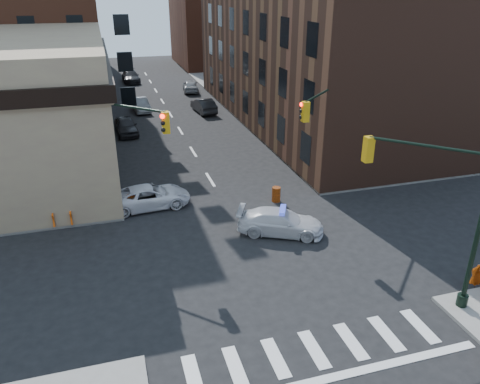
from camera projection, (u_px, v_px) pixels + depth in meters
ground at (256, 255)px, 23.03m from camera, size 140.00×140.00×0.00m
sidewalk_ne at (350, 91)px, 57.58m from camera, size 34.00×54.50×0.15m
commercial_row_ne at (315, 45)px, 43.20m from camera, size 14.00×34.00×14.00m
filler_nw at (26, 14)px, 69.91m from camera, size 20.00×18.00×16.00m
filler_ne at (227, 25)px, 74.94m from camera, size 16.00×16.00×12.00m
signal_pole_se at (453, 201)px, 17.86m from camera, size 5.40×5.27×8.00m
signal_pole_nw at (119, 148)px, 24.42m from camera, size 3.58×3.67×8.00m
signal_pole_ne at (323, 130)px, 27.44m from camera, size 3.67×3.58×8.00m
tree_ne_near at (247, 79)px, 46.29m from camera, size 3.00×3.00×4.85m
tree_ne_far at (226, 67)px, 53.29m from camera, size 3.00×3.00×4.85m
police_car at (280, 222)px, 24.76m from camera, size 4.92×3.63×1.32m
pickup at (149, 197)px, 27.68m from camera, size 4.99×2.60×1.34m
parked_car_wnear at (126, 126)px, 41.07m from camera, size 2.08×4.49×1.49m
parked_car_wfar at (141, 105)px, 48.34m from camera, size 1.90×4.31×1.38m
parked_car_wdeep at (131, 77)px, 62.57m from camera, size 2.28×5.24×1.50m
parked_car_enear at (204, 105)px, 47.93m from camera, size 2.02×4.61×1.47m
parked_car_efar at (190, 86)px, 57.05m from camera, size 2.28×4.56×1.49m
pedestrian_a at (66, 204)px, 25.95m from camera, size 0.67×0.47×1.76m
pedestrian_b at (0, 214)px, 24.69m from camera, size 1.06×0.94×1.82m
pedestrian_c at (38, 187)px, 27.94m from camera, size 1.14×0.98×1.84m
barrel_road at (276, 194)px, 28.48m from camera, size 0.66×0.66×0.92m
barrel_bank at (131, 203)px, 27.25m from camera, size 0.60×0.60×0.96m
barricade_nw_a at (63, 217)px, 25.41m from camera, size 1.21×0.62×0.90m
barricade_nw_b at (14, 206)px, 26.72m from camera, size 1.18×0.60×0.88m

